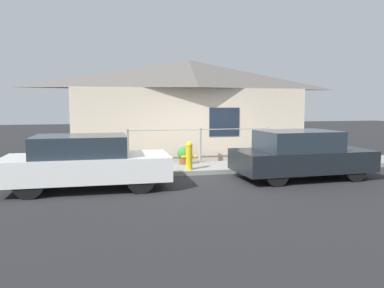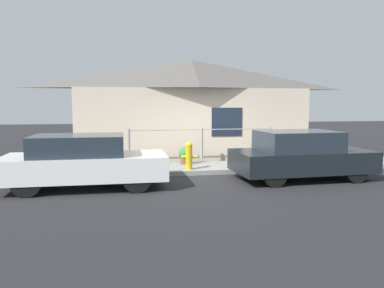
{
  "view_description": "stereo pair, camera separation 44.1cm",
  "coord_description": "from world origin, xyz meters",
  "px_view_note": "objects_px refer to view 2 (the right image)",
  "views": [
    {
      "loc": [
        -3.07,
        -10.48,
        2.09
      ],
      "look_at": [
        -0.56,
        0.3,
        0.9
      ],
      "focal_mm": 35.0,
      "sensor_mm": 36.0,
      "label": 1
    },
    {
      "loc": [
        -2.64,
        -10.57,
        2.09
      ],
      "look_at": [
        -0.56,
        0.3,
        0.9
      ],
      "focal_mm": 35.0,
      "sensor_mm": 36.0,
      "label": 2
    }
  ],
  "objects_px": {
    "car_left": "(84,161)",
    "car_right": "(301,155)",
    "fire_hydrant": "(189,155)",
    "potted_plant_by_fence": "(90,160)",
    "potted_plant_near_hydrant": "(185,155)"
  },
  "relations": [
    {
      "from": "car_left",
      "to": "fire_hydrant",
      "type": "bearing_deg",
      "value": 25.07
    },
    {
      "from": "potted_plant_near_hydrant",
      "to": "car_left",
      "type": "bearing_deg",
      "value": -141.3
    },
    {
      "from": "car_right",
      "to": "potted_plant_by_fence",
      "type": "relative_size",
      "value": 7.54
    },
    {
      "from": "potted_plant_near_hydrant",
      "to": "potted_plant_by_fence",
      "type": "height_order",
      "value": "potted_plant_near_hydrant"
    },
    {
      "from": "car_right",
      "to": "potted_plant_near_hydrant",
      "type": "bearing_deg",
      "value": 138.05
    },
    {
      "from": "fire_hydrant",
      "to": "potted_plant_near_hydrant",
      "type": "height_order",
      "value": "fire_hydrant"
    },
    {
      "from": "car_left",
      "to": "car_right",
      "type": "bearing_deg",
      "value": 0.58
    },
    {
      "from": "fire_hydrant",
      "to": "car_left",
      "type": "bearing_deg",
      "value": -155.52
    },
    {
      "from": "car_left",
      "to": "potted_plant_by_fence",
      "type": "distance_m",
      "value": 2.04
    },
    {
      "from": "car_left",
      "to": "fire_hydrant",
      "type": "height_order",
      "value": "car_left"
    },
    {
      "from": "fire_hydrant",
      "to": "potted_plant_near_hydrant",
      "type": "relative_size",
      "value": 1.48
    },
    {
      "from": "potted_plant_near_hydrant",
      "to": "car_right",
      "type": "bearing_deg",
      "value": -40.09
    },
    {
      "from": "car_right",
      "to": "potted_plant_by_fence",
      "type": "distance_m",
      "value": 6.15
    },
    {
      "from": "potted_plant_near_hydrant",
      "to": "potted_plant_by_fence",
      "type": "bearing_deg",
      "value": -173.14
    },
    {
      "from": "car_right",
      "to": "potted_plant_by_fence",
      "type": "bearing_deg",
      "value": 158.92
    }
  ]
}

